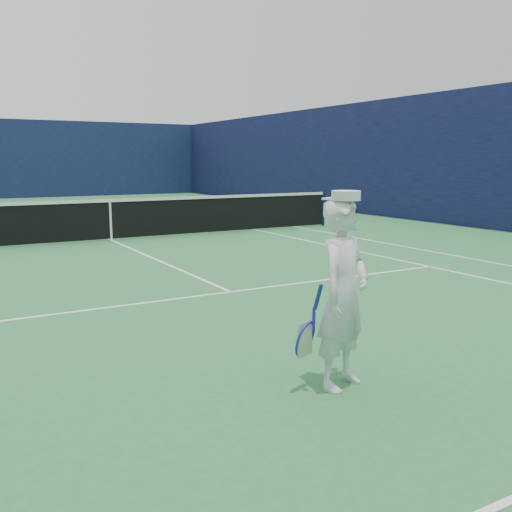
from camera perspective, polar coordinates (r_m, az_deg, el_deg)
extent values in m
plane|color=#2A703A|center=(14.40, -14.26, 1.53)|extent=(80.00, 80.00, 0.00)
cube|color=white|center=(26.00, -21.34, 4.65)|extent=(11.03, 0.06, 0.01)
cube|color=white|center=(16.70, 4.19, 2.88)|extent=(0.06, 23.83, 0.01)
cube|color=white|center=(15.98, 0.10, 2.61)|extent=(0.06, 23.77, 0.01)
cube|color=white|center=(20.61, -19.06, 3.65)|extent=(8.23, 0.06, 0.01)
cube|color=white|center=(8.50, -2.55, -3.62)|extent=(8.23, 0.06, 0.01)
cube|color=white|center=(14.40, -14.26, 1.55)|extent=(0.06, 12.80, 0.01)
cube|color=white|center=(25.85, -21.29, 4.62)|extent=(0.06, 0.30, 0.01)
cube|color=#10193C|center=(31.99, -23.22, 8.92)|extent=(20.12, 0.12, 4.00)
cube|color=#10143C|center=(19.47, 15.53, 9.40)|extent=(0.12, 36.12, 4.00)
cylinder|color=#141E4C|center=(17.17, 6.75, 4.81)|extent=(0.09, 0.09, 1.07)
cube|color=black|center=(14.34, -14.34, 3.51)|extent=(12.79, 0.02, 0.92)
cube|color=white|center=(14.30, -14.42, 5.38)|extent=(12.79, 0.04, 0.07)
cube|color=white|center=(14.35, -14.34, 3.39)|extent=(0.05, 0.03, 0.94)
imported|color=white|center=(4.90, 8.74, -3.81)|extent=(0.70, 0.59, 1.63)
cylinder|color=white|center=(4.78, 8.99, 5.99)|extent=(0.24, 0.24, 0.08)
cube|color=white|center=(4.84, 7.63, 5.72)|extent=(0.20, 0.16, 0.02)
cylinder|color=navy|center=(4.70, 6.23, -4.07)|extent=(0.07, 0.10, 0.22)
cube|color=#2128B7|center=(4.79, 5.81, -6.03)|extent=(0.03, 0.03, 0.14)
torus|color=#2128B7|center=(4.86, 4.94, -8.28)|extent=(0.31, 0.21, 0.29)
cube|color=beige|center=(4.86, 4.94, -8.28)|extent=(0.20, 0.09, 0.30)
sphere|color=#B3CE17|center=(5.15, 9.18, -2.23)|extent=(0.07, 0.07, 0.07)
sphere|color=#B3CE17|center=(5.19, 9.23, -1.80)|extent=(0.07, 0.07, 0.07)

